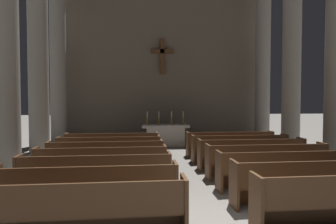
{
  "coord_description": "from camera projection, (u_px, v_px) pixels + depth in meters",
  "views": [
    {
      "loc": [
        -1.32,
        -4.5,
        2.14
      ],
      "look_at": [
        0.0,
        7.9,
        1.65
      ],
      "focal_mm": 31.17,
      "sensor_mm": 36.0,
      "label": 1
    }
  ],
  "objects": [
    {
      "name": "pew_left_row_6",
      "position": [
        109.0,
        150.0,
        9.71
      ],
      "size": [
        3.37,
        0.5,
        0.95
      ],
      "color": "brown",
      "rests_on": "ground"
    },
    {
      "name": "apse_with_cross",
      "position": [
        162.0,
        65.0,
        15.49
      ],
      "size": [
        11.13,
        0.47,
        8.06
      ],
      "color": "#706656",
      "rests_on": "ground"
    },
    {
      "name": "pew_right_row_6",
      "position": [
        240.0,
        148.0,
        10.19
      ],
      "size": [
        3.37,
        0.5,
        0.95
      ],
      "color": "brown",
      "rests_on": "ground"
    },
    {
      "name": "column_left_third",
      "position": [
        38.0,
        60.0,
        10.87
      ],
      "size": [
        1.1,
        1.1,
        7.51
      ],
      "color": "#9E998E",
      "rests_on": "ground"
    },
    {
      "name": "pew_left_row_2",
      "position": [
        88.0,
        189.0,
        5.46
      ],
      "size": [
        3.37,
        0.5,
        0.95
      ],
      "color": "brown",
      "rests_on": "ground"
    },
    {
      "name": "pew_left_row_1",
      "position": [
        76.0,
        211.0,
        4.4
      ],
      "size": [
        3.37,
        0.5,
        0.95
      ],
      "color": "brown",
      "rests_on": "ground"
    },
    {
      "name": "column_left_second",
      "position": [
        5.0,
        46.0,
        8.13
      ],
      "size": [
        1.1,
        1.1,
        7.51
      ],
      "color": "#9E998E",
      "rests_on": "ground"
    },
    {
      "name": "candlestick_outer_left",
      "position": [
        147.0,
        121.0,
        13.61
      ],
      "size": [
        0.16,
        0.16,
        0.62
      ],
      "color": "#B79338",
      "rests_on": "altar"
    },
    {
      "name": "pew_left_row_5",
      "position": [
        106.0,
        157.0,
        8.65
      ],
      "size": [
        3.37,
        0.5,
        0.95
      ],
      "color": "brown",
      "rests_on": "ground"
    },
    {
      "name": "pew_right_row_7",
      "position": [
        230.0,
        144.0,
        11.25
      ],
      "size": [
        3.37,
        0.5,
        0.95
      ],
      "color": "brown",
      "rests_on": "ground"
    },
    {
      "name": "candlestick_inner_right",
      "position": [
        172.0,
        120.0,
        13.74
      ],
      "size": [
        0.16,
        0.16,
        0.62
      ],
      "color": "#B79338",
      "rests_on": "altar"
    },
    {
      "name": "pew_right_row_3",
      "position": [
        286.0,
        170.0,
        7.0
      ],
      "size": [
        3.37,
        0.5,
        0.95
      ],
      "color": "brown",
      "rests_on": "ground"
    },
    {
      "name": "pew_left_row_4",
      "position": [
        102.0,
        164.0,
        7.59
      ],
      "size": [
        3.37,
        0.5,
        0.95
      ],
      "color": "brown",
      "rests_on": "ground"
    },
    {
      "name": "pew_left_row_7",
      "position": [
        112.0,
        145.0,
        10.78
      ],
      "size": [
        3.37,
        0.5,
        0.95
      ],
      "color": "brown",
      "rests_on": "ground"
    },
    {
      "name": "altar",
      "position": [
        165.0,
        135.0,
        13.73
      ],
      "size": [
        2.2,
        0.9,
        1.01
      ],
      "color": "#BCB7AD",
      "rests_on": "ground"
    },
    {
      "name": "column_right_fourth",
      "position": [
        263.0,
        70.0,
        14.66
      ],
      "size": [
        1.1,
        1.1,
        7.51
      ],
      "color": "#9E998E",
      "rests_on": "ground"
    },
    {
      "name": "pew_left_row_3",
      "position": [
        96.0,
        175.0,
        6.52
      ],
      "size": [
        3.37,
        0.5,
        0.95
      ],
      "color": "brown",
      "rests_on": "ground"
    },
    {
      "name": "pew_right_row_5",
      "position": [
        252.0,
        154.0,
        9.13
      ],
      "size": [
        3.37,
        0.5,
        0.95
      ],
      "color": "brown",
      "rests_on": "ground"
    },
    {
      "name": "column_right_third",
      "position": [
        291.0,
        63.0,
        11.92
      ],
      "size": [
        1.1,
        1.1,
        7.51
      ],
      "color": "#9E998E",
      "rests_on": "ground"
    },
    {
      "name": "candlestick_inner_left",
      "position": [
        159.0,
        120.0,
        13.67
      ],
      "size": [
        0.16,
        0.16,
        0.62
      ],
      "color": "#B79338",
      "rests_on": "altar"
    },
    {
      "name": "pew_right_row_4",
      "position": [
        267.0,
        161.0,
        8.06
      ],
      "size": [
        3.37,
        0.5,
        0.95
      ],
      "color": "brown",
      "rests_on": "ground"
    },
    {
      "name": "pew_right_row_2",
      "position": [
        313.0,
        182.0,
        5.94
      ],
      "size": [
        3.37,
        0.5,
        0.95
      ],
      "color": "brown",
      "rests_on": "ground"
    },
    {
      "name": "candlestick_outer_right",
      "position": [
        183.0,
        120.0,
        13.79
      ],
      "size": [
        0.16,
        0.16,
        0.62
      ],
      "color": "#B79338",
      "rests_on": "altar"
    },
    {
      "name": "column_left_fourth",
      "position": [
        58.0,
        68.0,
        13.6
      ],
      "size": [
        1.1,
        1.1,
        7.51
      ],
      "color": "#9E998E",
      "rests_on": "ground"
    }
  ]
}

